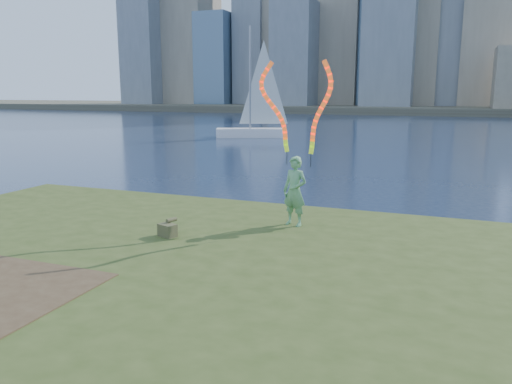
% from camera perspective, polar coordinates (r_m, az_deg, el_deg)
% --- Properties ---
extents(ground, '(320.00, 320.00, 0.00)m').
position_cam_1_polar(ground, '(10.02, -6.47, -10.90)').
color(ground, '#1A2742').
rests_on(ground, ground).
extents(grassy_knoll, '(20.00, 18.00, 0.80)m').
position_cam_1_polar(grassy_knoll, '(8.11, -14.30, -14.18)').
color(grassy_knoll, '#384719').
rests_on(grassy_knoll, ground).
extents(far_shore, '(320.00, 40.00, 1.20)m').
position_cam_1_polar(far_shore, '(103.32, 19.08, 9.02)').
color(far_shore, '#494435').
rests_on(far_shore, ground).
extents(woman_with_ribbons, '(1.96, 0.64, 3.97)m').
position_cam_1_polar(woman_with_ribbons, '(11.17, 4.63, 3.28)').
color(woman_with_ribbons, '#12761E').
rests_on(woman_with_ribbons, grassy_knoll).
extents(canvas_bag, '(0.44, 0.49, 0.36)m').
position_cam_1_polar(canvas_bag, '(10.67, -10.06, -4.24)').
color(canvas_bag, '#4B4A2A').
rests_on(canvas_bag, grassy_knoll).
extents(sailboat, '(5.93, 3.83, 9.12)m').
position_cam_1_polar(sailboat, '(42.38, -0.26, 8.40)').
color(sailboat, white).
rests_on(sailboat, ground).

